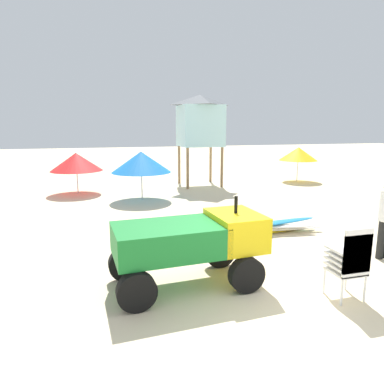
% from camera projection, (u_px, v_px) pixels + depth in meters
% --- Properties ---
extents(ground, '(80.00, 80.00, 0.00)m').
position_uv_depth(ground, '(283.00, 299.00, 5.44)').
color(ground, beige).
extents(utility_cart, '(2.62, 1.42, 1.50)m').
position_uv_depth(utility_cart, '(192.00, 241.00, 5.79)').
color(utility_cart, '#197A2D').
rests_on(utility_cart, ground).
extents(stacked_plastic_chairs, '(0.48, 0.48, 1.20)m').
position_uv_depth(stacked_plastic_chairs, '(351.00, 258.00, 5.27)').
color(stacked_plastic_chairs, white).
rests_on(stacked_plastic_chairs, ground).
extents(surfboard_pile, '(2.57, 0.79, 0.32)m').
position_uv_depth(surfboard_pile, '(277.00, 227.00, 8.75)').
color(surfboard_pile, yellow).
rests_on(surfboard_pile, ground).
extents(lifeguard_tower, '(1.98, 1.98, 4.03)m').
position_uv_depth(lifeguard_tower, '(200.00, 121.00, 15.31)').
color(lifeguard_tower, olive).
rests_on(lifeguard_tower, ground).
extents(beach_umbrella_left, '(2.17, 2.17, 1.78)m').
position_uv_depth(beach_umbrella_left, '(141.00, 162.00, 12.47)').
color(beach_umbrella_left, beige).
rests_on(beach_umbrella_left, ground).
extents(beach_umbrella_mid, '(1.83, 1.83, 1.66)m').
position_uv_depth(beach_umbrella_mid, '(298.00, 154.00, 16.76)').
color(beach_umbrella_mid, beige).
rests_on(beach_umbrella_mid, ground).
extents(beach_umbrella_far, '(2.04, 2.04, 1.63)m').
position_uv_depth(beach_umbrella_far, '(76.00, 162.00, 13.70)').
color(beach_umbrella_far, beige).
rests_on(beach_umbrella_far, ground).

